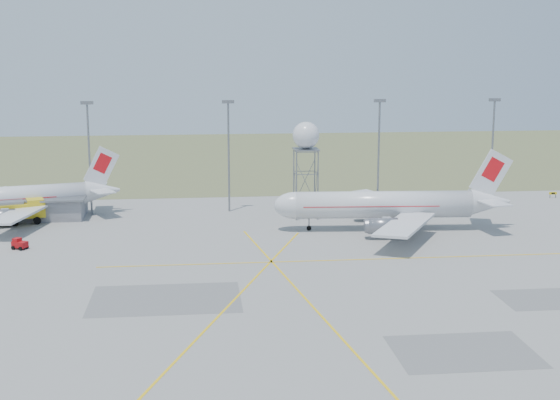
{
  "coord_description": "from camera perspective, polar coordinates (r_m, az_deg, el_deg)",
  "views": [
    {
      "loc": [
        -16.11,
        -75.58,
        29.47
      ],
      "look_at": [
        -3.41,
        40.0,
        6.97
      ],
      "focal_mm": 50.0,
      "sensor_mm": 36.0,
      "label": 1
    }
  ],
  "objects": [
    {
      "name": "mast_b",
      "position": [
        142.78,
        -3.78,
        3.93
      ],
      "size": [
        2.2,
        0.5,
        20.5
      ],
      "color": "slate",
      "rests_on": "ground"
    },
    {
      "name": "mast_c",
      "position": [
        146.67,
        7.24,
        4.05
      ],
      "size": [
        2.2,
        0.5,
        20.5
      ],
      "color": "slate",
      "rests_on": "ground"
    },
    {
      "name": "mast_a",
      "position": [
        143.89,
        -13.8,
        3.69
      ],
      "size": [
        2.2,
        0.5,
        20.5
      ],
      "color": "slate",
      "rests_on": "ground"
    },
    {
      "name": "taxi_sign_near",
      "position": [
        166.55,
        19.34,
        0.45
      ],
      "size": [
        1.6,
        0.17,
        1.2
      ],
      "color": "black",
      "rests_on": "ground"
    },
    {
      "name": "fire_truck",
      "position": [
        141.14,
        -18.82,
        -0.87
      ],
      "size": [
        10.9,
        6.51,
        4.14
      ],
      "rotation": [
        0.0,
        0.0,
        0.3
      ],
      "color": "gold",
      "rests_on": "ground"
    },
    {
      "name": "grass_strip",
      "position": [
        218.18,
        -1.98,
        3.19
      ],
      "size": [
        400.0,
        120.0,
        0.03
      ],
      "primitive_type": "cube",
      "color": "#56693A",
      "rests_on": "ground"
    },
    {
      "name": "baggage_tug",
      "position": [
        123.42,
        -18.51,
        -3.14
      ],
      "size": [
        2.55,
        2.45,
        1.66
      ],
      "rotation": [
        0.0,
        0.0,
        -0.5
      ],
      "color": "#A70B0F",
      "rests_on": "ground"
    },
    {
      "name": "airliner_far",
      "position": [
        144.24,
        -19.1,
        0.1
      ],
      "size": [
        36.2,
        34.49,
        12.43
      ],
      "rotation": [
        0.0,
        0.0,
        3.39
      ],
      "color": "silver",
      "rests_on": "ground"
    },
    {
      "name": "radar_tower",
      "position": [
        137.16,
        1.9,
        2.62
      ],
      "size": [
        4.73,
        4.73,
        17.11
      ],
      "color": "slate",
      "rests_on": "ground"
    },
    {
      "name": "airliner_main",
      "position": [
        130.11,
        7.84,
        -0.38
      ],
      "size": [
        39.58,
        38.4,
        13.46
      ],
      "rotation": [
        0.0,
        0.0,
        3.08
      ],
      "color": "silver",
      "rests_on": "ground"
    },
    {
      "name": "building_grey",
      "position": [
        145.17,
        -17.63,
        -0.49
      ],
      "size": [
        19.0,
        10.0,
        3.9
      ],
      "color": "gray",
      "rests_on": "ground"
    },
    {
      "name": "ground",
      "position": [
        82.71,
        5.46,
        -9.97
      ],
      "size": [
        400.0,
        400.0,
        0.0
      ],
      "primitive_type": "plane",
      "color": "#989793",
      "rests_on": "ground"
    },
    {
      "name": "mast_d",
      "position": [
        153.29,
        15.28,
        4.05
      ],
      "size": [
        2.2,
        0.5,
        20.5
      ],
      "color": "slate",
      "rests_on": "ground"
    }
  ]
}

